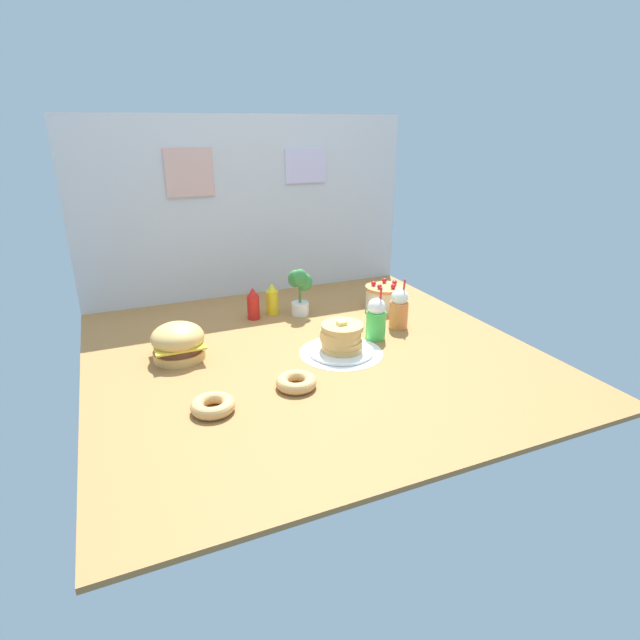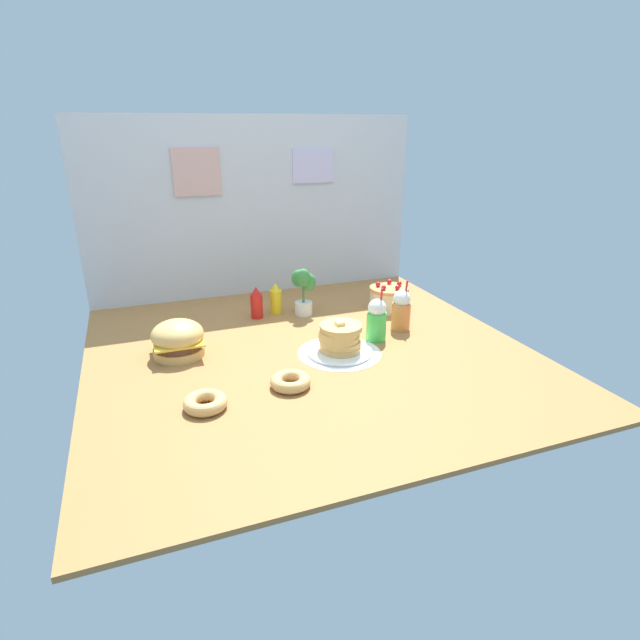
% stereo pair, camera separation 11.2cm
% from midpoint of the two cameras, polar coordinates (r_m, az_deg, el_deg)
% --- Properties ---
extents(ground_plane, '(1.94, 1.91, 0.02)m').
position_cam_midpoint_polar(ground_plane, '(2.32, -2.35, -3.84)').
color(ground_plane, '#9E6B38').
extents(back_wall, '(1.94, 0.04, 1.03)m').
position_cam_midpoint_polar(back_wall, '(3.04, -9.17, 12.40)').
color(back_wall, silver).
rests_on(back_wall, ground_plane).
extents(doily_mat, '(0.38, 0.38, 0.00)m').
position_cam_midpoint_polar(doily_mat, '(2.31, 0.98, -3.68)').
color(doily_mat, white).
rests_on(doily_mat, ground_plane).
extents(burger, '(0.23, 0.23, 0.17)m').
position_cam_midpoint_polar(burger, '(2.32, -17.06, -2.40)').
color(burger, '#DBA859').
rests_on(burger, ground_plane).
extents(pancake_stack, '(0.29, 0.29, 0.15)m').
position_cam_midpoint_polar(pancake_stack, '(2.28, 1.00, -2.26)').
color(pancake_stack, white).
rests_on(pancake_stack, doily_mat).
extents(layer_cake, '(0.22, 0.22, 0.16)m').
position_cam_midpoint_polar(layer_cake, '(2.85, 6.14, 2.60)').
color(layer_cake, beige).
rests_on(layer_cake, ground_plane).
extents(ketchup_bottle, '(0.07, 0.07, 0.17)m').
position_cam_midpoint_polar(ketchup_bottle, '(2.71, -8.72, 1.74)').
color(ketchup_bottle, red).
rests_on(ketchup_bottle, ground_plane).
extents(mustard_bottle, '(0.07, 0.07, 0.17)m').
position_cam_midpoint_polar(mustard_bottle, '(2.76, -6.58, 2.26)').
color(mustard_bottle, yellow).
rests_on(mustard_bottle, ground_plane).
extents(cream_soda_cup, '(0.10, 0.10, 0.26)m').
position_cam_midpoint_polar(cream_soda_cup, '(2.43, 5.02, 0.12)').
color(cream_soda_cup, green).
rests_on(cream_soda_cup, ground_plane).
extents(orange_float_cup, '(0.10, 0.10, 0.26)m').
position_cam_midpoint_polar(orange_float_cup, '(2.57, 7.67, 1.25)').
color(orange_float_cup, orange).
rests_on(orange_float_cup, ground_plane).
extents(donut_pink_glaze, '(0.16, 0.16, 0.05)m').
position_cam_midpoint_polar(donut_pink_glaze, '(1.90, -13.68, -9.34)').
color(donut_pink_glaze, tan).
rests_on(donut_pink_glaze, ground_plane).
extents(donut_chocolate, '(0.16, 0.16, 0.05)m').
position_cam_midpoint_polar(donut_chocolate, '(2.01, -4.31, -6.98)').
color(donut_chocolate, tan).
rests_on(donut_chocolate, ground_plane).
extents(potted_plant, '(0.12, 0.11, 0.26)m').
position_cam_midpoint_polar(potted_plant, '(2.72, -3.44, 3.40)').
color(potted_plant, white).
rests_on(potted_plant, ground_plane).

